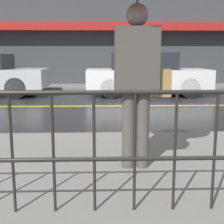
% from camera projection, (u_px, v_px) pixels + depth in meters
% --- Properties ---
extents(ground_plane, '(80.00, 80.00, 0.00)m').
position_uv_depth(ground_plane, '(111.00, 106.00, 8.72)').
color(ground_plane, '#262628').
extents(sidewalk_near, '(28.00, 2.88, 0.14)m').
position_uv_depth(sidewalk_near, '(124.00, 167.00, 3.77)').
color(sidewalk_near, slate).
rests_on(sidewalk_near, ground_plane).
extents(sidewalk_far, '(28.00, 1.78, 0.14)m').
position_uv_depth(sidewalk_far, '(108.00, 87.00, 13.11)').
color(sidewalk_far, slate).
rests_on(sidewalk_far, ground_plane).
extents(lane_marking, '(25.20, 0.12, 0.01)m').
position_uv_depth(lane_marking, '(111.00, 106.00, 8.72)').
color(lane_marking, gold).
rests_on(lane_marking, ground_plane).
extents(building_storefront, '(28.00, 0.85, 6.66)m').
position_uv_depth(building_storefront, '(107.00, 11.00, 13.53)').
color(building_storefront, '#383D42').
rests_on(building_storefront, ground_plane).
extents(railing_foreground, '(12.00, 0.04, 1.00)m').
position_uv_depth(railing_foreground, '(135.00, 137.00, 2.47)').
color(railing_foreground, black).
rests_on(railing_foreground, sidewalk_near).
extents(pedestrian, '(1.03, 1.03, 2.21)m').
position_uv_depth(pedestrian, '(138.00, 13.00, 3.28)').
color(pedestrian, '#4C4742').
rests_on(pedestrian, sidewalk_near).
extents(car_white, '(4.23, 1.73, 1.49)m').
position_uv_depth(car_white, '(146.00, 74.00, 10.91)').
color(car_white, silver).
rests_on(car_white, ground_plane).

